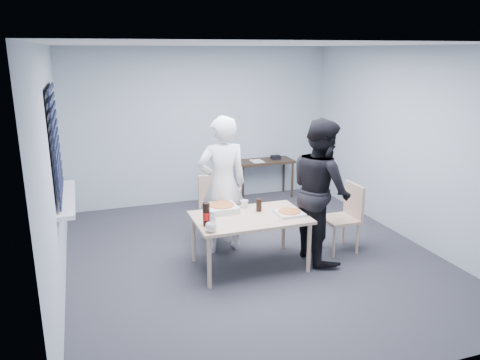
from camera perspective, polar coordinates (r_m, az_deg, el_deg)
name	(u,v)px	position (r m, az deg, el deg)	size (l,w,h in m)	color
room	(58,152)	(5.63, -21.30, 3.25)	(5.00, 5.00, 5.00)	#28292C
dining_table	(250,221)	(5.55, 1.22, -5.02)	(1.33, 0.84, 0.65)	#D0AB87
chair_far	(216,203)	(6.42, -3.00, -2.83)	(0.42, 0.42, 0.89)	#D0AB87
chair_right	(346,213)	(6.20, 12.83, -3.91)	(0.42, 0.42, 0.89)	#D0AB87
person_white	(222,185)	(5.94, -2.16, -0.61)	(0.65, 0.42, 1.77)	silver
person_black	(321,190)	(5.80, 9.80, -1.23)	(0.86, 0.47, 1.77)	black
side_table	(264,165)	(8.22, 2.99, 1.89)	(1.01, 0.45, 0.67)	#302118
stool	(228,192)	(7.48, -1.45, -1.46)	(0.33, 0.33, 0.46)	black
backpack	(228,172)	(7.38, -1.43, 1.02)	(0.34, 0.25, 0.47)	#565A63
pizza_box_a	(222,208)	(5.69, -2.24, -3.41)	(0.35, 0.35, 0.09)	silver
pizza_box_b	(289,213)	(5.62, 6.01, -3.98)	(0.31, 0.31, 0.04)	silver
mug_a	(211,228)	(5.07, -3.52, -5.80)	(0.12, 0.12, 0.10)	white
mug_b	(244,204)	(5.82, 0.55, -2.92)	(0.10, 0.10, 0.09)	white
cola_glass	(259,205)	(5.68, 2.32, -3.06)	(0.07, 0.07, 0.16)	black
soda_bottle	(206,215)	(5.21, -4.12, -4.25)	(0.08, 0.08, 0.27)	black
plastic_cups	(213,219)	(5.20, -3.32, -4.72)	(0.08, 0.08, 0.18)	silver
rubber_band	(281,221)	(5.39, 4.97, -5.02)	(0.05, 0.05, 0.00)	red
papers	(257,161)	(8.12, 2.09, 2.32)	(0.20, 0.27, 0.00)	white
black_box	(276,157)	(8.30, 4.37, 2.78)	(0.16, 0.11, 0.07)	black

